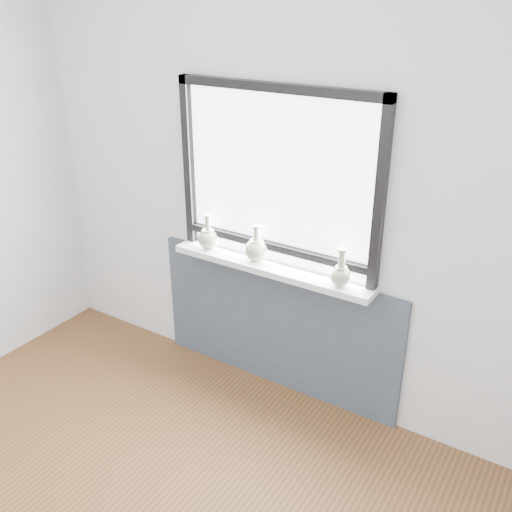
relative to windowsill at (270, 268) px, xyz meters
The scene contains 7 objects.
back_wall 0.43m from the windowsill, 90.00° to the left, with size 3.60×0.02×2.60m, color silver.
apron_panel 0.46m from the windowsill, 90.00° to the left, with size 1.70×0.03×0.86m, color #3E4C58.
windowsill is the anchor object (origin of this frame).
window 0.56m from the windowsill, 90.00° to the left, with size 1.30×0.06×1.05m.
vase_a 0.47m from the windowsill, behind, with size 0.14×0.14×0.22m.
vase_b 0.14m from the windowsill, behind, with size 0.15×0.15×0.23m.
vase_c 0.47m from the windowsill, ahead, with size 0.12×0.12×0.22m.
Camera 1 is at (1.58, -0.93, 2.39)m, focal length 40.00 mm.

